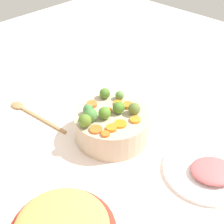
% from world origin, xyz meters
% --- Properties ---
extents(tabletop, '(2.40, 2.40, 0.02)m').
position_xyz_m(tabletop, '(0.00, 0.00, 0.01)').
color(tabletop, white).
rests_on(tabletop, ground).
extents(serving_bowl_carrots, '(0.24, 0.24, 0.09)m').
position_xyz_m(serving_bowl_carrots, '(-0.01, -0.03, 0.07)').
color(serving_bowl_carrots, '#BFAD8F').
rests_on(serving_bowl_carrots, tabletop).
extents(carrot_slice_0, '(0.03, 0.03, 0.01)m').
position_xyz_m(carrot_slice_0, '(0.07, 0.03, 0.11)').
color(carrot_slice_0, orange).
rests_on(carrot_slice_0, serving_bowl_carrots).
extents(carrot_slice_1, '(0.05, 0.05, 0.01)m').
position_xyz_m(carrot_slice_1, '(0.08, -0.01, 0.11)').
color(carrot_slice_1, orange).
rests_on(carrot_slice_1, serving_bowl_carrots).
extents(carrot_slice_2, '(0.04, 0.04, 0.01)m').
position_xyz_m(carrot_slice_2, '(-0.08, -0.02, 0.12)').
color(carrot_slice_2, orange).
rests_on(carrot_slice_2, serving_bowl_carrots).
extents(carrot_slice_3, '(0.04, 0.04, 0.01)m').
position_xyz_m(carrot_slice_3, '(0.01, 0.03, 0.11)').
color(carrot_slice_3, orange).
rests_on(carrot_slice_3, serving_bowl_carrots).
extents(carrot_slice_4, '(0.04, 0.04, 0.01)m').
position_xyz_m(carrot_slice_4, '(-0.07, -0.05, 0.12)').
color(carrot_slice_4, orange).
rests_on(carrot_slice_4, serving_bowl_carrots).
extents(carrot_slice_5, '(0.03, 0.03, 0.01)m').
position_xyz_m(carrot_slice_5, '(-0.01, -0.04, 0.12)').
color(carrot_slice_5, orange).
rests_on(carrot_slice_5, serving_bowl_carrots).
extents(carrot_slice_6, '(0.04, 0.04, 0.01)m').
position_xyz_m(carrot_slice_6, '(-0.04, 0.05, 0.12)').
color(carrot_slice_6, orange).
rests_on(carrot_slice_6, serving_bowl_carrots).
extents(carrot_slice_7, '(0.05, 0.05, 0.01)m').
position_xyz_m(carrot_slice_7, '(-0.00, -0.11, 0.12)').
color(carrot_slice_7, orange).
rests_on(carrot_slice_7, serving_bowl_carrots).
extents(carrot_slice_8, '(0.04, 0.04, 0.01)m').
position_xyz_m(carrot_slice_8, '(0.04, 0.02, 0.12)').
color(carrot_slice_8, orange).
rests_on(carrot_slice_8, serving_bowl_carrots).
extents(brussels_sprout_0, '(0.04, 0.04, 0.04)m').
position_xyz_m(brussels_sprout_0, '(0.09, -0.05, 0.13)').
color(brussels_sprout_0, '#577825').
rests_on(brussels_sprout_0, serving_bowl_carrots).
extents(brussels_sprout_1, '(0.04, 0.04, 0.04)m').
position_xyz_m(brussels_sprout_1, '(-0.06, 0.02, 0.13)').
color(brussels_sprout_1, '#5A702F').
rests_on(brussels_sprout_1, serving_bowl_carrots).
extents(brussels_sprout_2, '(0.04, 0.04, 0.04)m').
position_xyz_m(brussels_sprout_2, '(0.02, -0.03, 0.13)').
color(brussels_sprout_2, '#518328').
rests_on(brussels_sprout_2, serving_bowl_carrots).
extents(brussels_sprout_3, '(0.03, 0.03, 0.03)m').
position_xyz_m(brussels_sprout_3, '(-0.09, -0.07, 0.13)').
color(brussels_sprout_3, '#5C873E').
rests_on(brussels_sprout_3, serving_bowl_carrots).
extents(brussels_sprout_4, '(0.04, 0.04, 0.04)m').
position_xyz_m(brussels_sprout_4, '(-0.06, -0.11, 0.13)').
color(brussels_sprout_4, '#4A7726').
rests_on(brussels_sprout_4, serving_bowl_carrots).
extents(brussels_sprout_5, '(0.04, 0.04, 0.04)m').
position_xyz_m(brussels_sprout_5, '(0.06, -0.05, 0.13)').
color(brussels_sprout_5, '#45803A').
rests_on(brussels_sprout_5, serving_bowl_carrots).
extents(brussels_sprout_6, '(0.03, 0.03, 0.03)m').
position_xyz_m(brussels_sprout_6, '(0.04, -0.08, 0.13)').
color(brussels_sprout_6, '#438140').
rests_on(brussels_sprout_6, serving_bowl_carrots).
extents(brussels_sprout_7, '(0.04, 0.04, 0.04)m').
position_xyz_m(brussels_sprout_7, '(-0.03, -0.02, 0.13)').
color(brussels_sprout_7, '#497C27').
rests_on(brussels_sprout_7, serving_bowl_carrots).
extents(wooden_spoon, '(0.05, 0.28, 0.01)m').
position_xyz_m(wooden_spoon, '(0.11, -0.34, 0.03)').
color(wooden_spoon, '#AB7E50').
rests_on(wooden_spoon, tabletop).
extents(ham_plate, '(0.25, 0.25, 0.01)m').
position_xyz_m(ham_plate, '(-0.09, 0.28, 0.03)').
color(ham_plate, white).
rests_on(ham_plate, tabletop).
extents(ham_slice_main, '(0.17, 0.17, 0.03)m').
position_xyz_m(ham_slice_main, '(-0.08, 0.30, 0.05)').
color(ham_slice_main, '#C96063').
rests_on(ham_slice_main, ham_plate).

